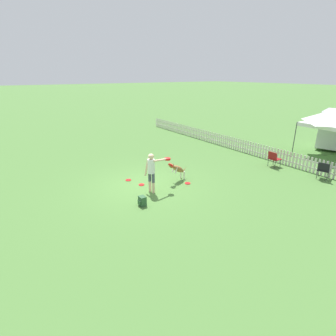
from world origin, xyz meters
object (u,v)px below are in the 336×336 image
object	(u,v)px
frisbee_midfield	(141,185)
backpack_on_grass	(142,201)
frisbee_near_handler	(128,180)
leaping_dog	(177,169)
folding_chair_blue_left	(324,169)
canopy_tent_main	(334,118)
handler_person	(152,168)
folding_chair_center	(274,158)
frisbee_near_dog	(188,183)

from	to	relation	value
frisbee_midfield	backpack_on_grass	xyz separation A→B (m)	(1.65, -0.86, 0.16)
frisbee_near_handler	leaping_dog	bearing A→B (deg)	54.54
leaping_dog	backpack_on_grass	distance (m)	2.70
folding_chair_blue_left	canopy_tent_main	xyz separation A→B (m)	(-1.62, 3.67, 1.72)
handler_person	frisbee_midfield	world-z (taller)	handler_person
folding_chair_blue_left	leaping_dog	bearing A→B (deg)	40.75
folding_chair_blue_left	folding_chair_center	bearing A→B (deg)	-8.11
frisbee_near_handler	folding_chair_center	xyz separation A→B (m)	(2.48, 6.91, 0.46)
leaping_dog	folding_chair_blue_left	distance (m)	6.50
handler_person	folding_chair_center	xyz separation A→B (m)	(0.84, 6.63, -0.53)
handler_person	leaping_dog	xyz separation A→B (m)	(-0.38, 1.49, -0.44)
handler_person	frisbee_near_dog	bearing A→B (deg)	71.82
handler_person	backpack_on_grass	xyz separation A→B (m)	(0.78, -0.91, -0.83)
leaping_dog	frisbee_near_handler	xyz separation A→B (m)	(-1.26, -1.77, -0.56)
frisbee_near_dog	folding_chair_blue_left	world-z (taller)	folding_chair_blue_left
backpack_on_grass	folding_chair_blue_left	world-z (taller)	folding_chair_blue_left
frisbee_midfield	folding_chair_blue_left	bearing A→B (deg)	60.45
frisbee_near_handler	canopy_tent_main	distance (m)	11.57
frisbee_near_dog	folding_chair_blue_left	distance (m)	6.09
frisbee_midfield	handler_person	bearing A→B (deg)	3.12
frisbee_near_handler	frisbee_midfield	distance (m)	0.82
frisbee_midfield	folding_chair_center	size ratio (longest dim) A/B	0.31
frisbee_midfield	canopy_tent_main	xyz separation A→B (m)	(2.35, 10.69, 2.19)
backpack_on_grass	canopy_tent_main	xyz separation A→B (m)	(0.71, 11.55, 2.02)
handler_person	leaping_dog	bearing A→B (deg)	90.43
handler_person	backpack_on_grass	size ratio (longest dim) A/B	4.52
folding_chair_blue_left	handler_person	bearing A→B (deg)	49.21
canopy_tent_main	backpack_on_grass	bearing A→B (deg)	-93.51
backpack_on_grass	folding_chair_center	distance (m)	7.54
canopy_tent_main	leaping_dog	bearing A→B (deg)	-101.57
frisbee_near_dog	folding_chair_blue_left	xyz separation A→B (m)	(2.99, 5.29, 0.47)
handler_person	folding_chair_blue_left	world-z (taller)	handler_person
frisbee_midfield	canopy_tent_main	bearing A→B (deg)	77.58
backpack_on_grass	canopy_tent_main	distance (m)	11.75
handler_person	folding_chair_blue_left	distance (m)	7.65
backpack_on_grass	frisbee_midfield	bearing A→B (deg)	152.39
folding_chair_center	folding_chair_blue_left	bearing A→B (deg)	-169.42
frisbee_near_dog	folding_chair_center	distance (m)	5.02
frisbee_near_dog	folding_chair_center	size ratio (longest dim) A/B	0.31
leaping_dog	backpack_on_grass	size ratio (longest dim) A/B	3.36
frisbee_near_handler	folding_chair_blue_left	distance (m)	8.69
handler_person	folding_chair_center	size ratio (longest dim) A/B	2.02
leaping_dog	folding_chair_center	bearing A→B (deg)	-117.22
frisbee_near_dog	backpack_on_grass	size ratio (longest dim) A/B	0.68
frisbee_near_handler	folding_chair_blue_left	bearing A→B (deg)	56.72
handler_person	frisbee_near_dog	world-z (taller)	handler_person
backpack_on_grass	frisbee_near_handler	bearing A→B (deg)	165.56
backpack_on_grass	canopy_tent_main	world-z (taller)	canopy_tent_main
frisbee_midfield	backpack_on_grass	size ratio (longest dim) A/B	0.68
handler_person	canopy_tent_main	distance (m)	10.81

